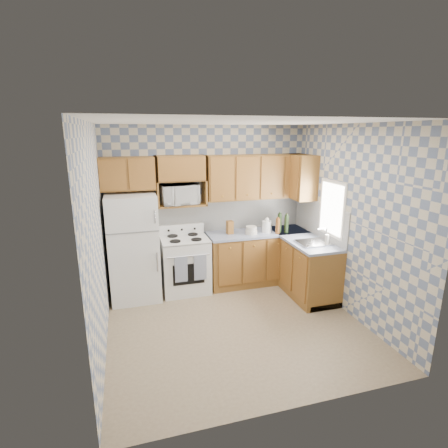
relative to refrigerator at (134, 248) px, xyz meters
The scene contains 30 objects.
floor 1.97m from the refrigerator, 44.43° to the right, with size 3.40×3.40×0.00m, color #7B654B.
back_wall 1.42m from the refrigerator, 15.35° to the left, with size 3.40×0.02×2.70m, color slate.
right_wall 3.27m from the refrigerator, 22.79° to the right, with size 0.02×3.20×2.70m, color slate.
backsplash_back 1.75m from the refrigerator, 11.47° to the left, with size 2.60×0.01×0.56m, color white.
backsplash_right 3.02m from the refrigerator, ahead, with size 0.01×1.60×0.56m, color white.
refrigerator is the anchor object (origin of this frame).
stove_body 0.89m from the refrigerator, ahead, with size 0.76×0.65×0.90m, color white.
cooktop 0.81m from the refrigerator, ahead, with size 0.76×0.65×0.03m, color silver.
backguard 0.87m from the refrigerator, 20.44° to the left, with size 0.76×0.08×0.17m, color white.
dish_towel_left 0.82m from the refrigerator, 25.02° to the right, with size 0.20×0.03×0.41m, color navy.
dish_towel_right 1.09m from the refrigerator, 17.96° to the right, with size 0.20×0.03×0.41m, color navy.
base_cabinets_back 2.14m from the refrigerator, ahead, with size 1.75×0.60×0.88m, color brown.
base_cabinets_right 2.74m from the refrigerator, ahead, with size 0.60×1.60×0.88m, color brown.
countertop_back 2.10m from the refrigerator, ahead, with size 1.77×0.63×0.04m, color slate.
countertop_right 2.71m from the refrigerator, ahead, with size 0.63×1.60×0.04m, color slate.
upper_cabinets_back 2.34m from the refrigerator, ahead, with size 1.75×0.33×0.74m, color brown.
upper_cabinets_fridge 1.15m from the refrigerator, 94.64° to the left, with size 0.82×0.33×0.50m, color brown.
upper_cabinets_right 2.99m from the refrigerator, ahead, with size 0.33×0.70×0.74m, color brown.
microwave_shelf 1.02m from the refrigerator, 12.94° to the left, with size 0.80×0.33×0.03m, color brown.
microwave 1.11m from the refrigerator, 14.49° to the left, with size 0.58×0.39×0.32m, color white.
sink 2.79m from the refrigerator, 16.65° to the right, with size 0.48×0.40×0.03m, color #B7B7BC.
window 3.13m from the refrigerator, 15.12° to the right, with size 0.02×0.66×0.86m, color white.
bottle_0 2.45m from the refrigerator, ahead, with size 0.07×0.07×0.33m, color black.
bottle_1 2.55m from the refrigerator, ahead, with size 0.07×0.07×0.31m, color black.
bottle_2 2.59m from the refrigerator, ahead, with size 0.07×0.07×0.28m, color brown.
bottle_3 2.38m from the refrigerator, ahead, with size 0.07×0.07×0.26m, color brown.
knife_block 1.60m from the refrigerator, ahead, with size 0.10×0.10×0.22m, color brown.
electric_kettle 2.23m from the refrigerator, ahead, with size 0.16×0.16×0.20m, color white.
food_containers 1.94m from the refrigerator, ahead, with size 0.20×0.20×0.13m, color beige, non-canonical shape.
soap_bottle 2.97m from the refrigerator, 18.76° to the right, with size 0.06×0.06×0.17m, color beige.
Camera 1 is at (-1.35, -4.11, 2.58)m, focal length 28.00 mm.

